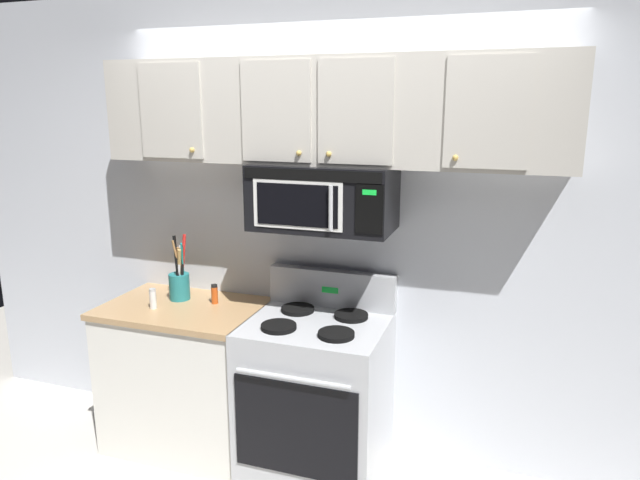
{
  "coord_description": "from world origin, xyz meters",
  "views": [
    {
      "loc": [
        0.98,
        -2.36,
        2.07
      ],
      "look_at": [
        0.0,
        0.49,
        1.35
      ],
      "focal_mm": 32.31,
      "sensor_mm": 36.0,
      "label": 1
    }
  ],
  "objects": [
    {
      "name": "back_wall",
      "position": [
        0.0,
        0.79,
        1.35
      ],
      "size": [
        5.2,
        0.1,
        2.7
      ],
      "primitive_type": "cube",
      "color": "silver",
      "rests_on": "ground_plane"
    },
    {
      "name": "utensil_crock_teal",
      "position": [
        -0.91,
        0.52,
        1.01
      ],
      "size": [
        0.12,
        0.13,
        0.4
      ],
      "color": "teal",
      "rests_on": "counter_segment"
    },
    {
      "name": "upper_cabinets",
      "position": [
        -0.0,
        0.57,
        2.02
      ],
      "size": [
        2.5,
        0.36,
        0.55
      ],
      "color": "#BCB7AD"
    },
    {
      "name": "counter_segment",
      "position": [
        -0.84,
        0.43,
        0.45
      ],
      "size": [
        0.93,
        0.65,
        0.9
      ],
      "color": "white",
      "rests_on": "ground_plane"
    },
    {
      "name": "spice_jar",
      "position": [
        -0.68,
        0.52,
        0.96
      ],
      "size": [
        0.04,
        0.04,
        0.12
      ],
      "color": "#C64C19",
      "rests_on": "counter_segment"
    },
    {
      "name": "salt_shaker",
      "position": [
        -0.97,
        0.33,
        0.96
      ],
      "size": [
        0.04,
        0.04,
        0.12
      ],
      "color": "white",
      "rests_on": "counter_segment"
    },
    {
      "name": "stove_range",
      "position": [
        0.0,
        0.42,
        0.47
      ],
      "size": [
        0.76,
        0.69,
        1.12
      ],
      "color": "#B7BABF",
      "rests_on": "ground_plane"
    },
    {
      "name": "over_range_microwave",
      "position": [
        -0.0,
        0.54,
        1.58
      ],
      "size": [
        0.76,
        0.43,
        0.35
      ],
      "color": "black"
    }
  ]
}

